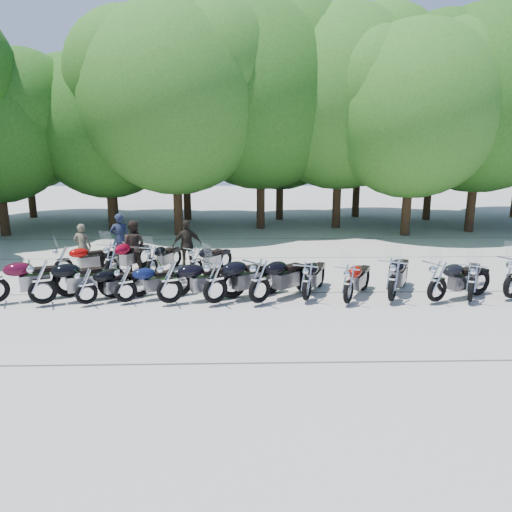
{
  "coord_description": "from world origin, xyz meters",
  "views": [
    {
      "loc": [
        -0.31,
        -11.11,
        3.97
      ],
      "look_at": [
        0.0,
        1.5,
        1.1
      ],
      "focal_mm": 32.0,
      "sensor_mm": 36.0,
      "label": 1
    }
  ],
  "objects_px": {
    "motorcycle_15": "(152,260)",
    "rider_0": "(83,246)",
    "motorcycle_2": "(86,285)",
    "motorcycle_8": "(349,283)",
    "motorcycle_4": "(169,281)",
    "rider_1": "(133,246)",
    "motorcycle_6": "(260,280)",
    "motorcycle_13": "(63,260)",
    "rider_2": "(187,245)",
    "rider_3": "(120,238)",
    "motorcycle_7": "(307,280)",
    "motorcycle_10": "(438,280)",
    "motorcycle_16": "(196,261)",
    "motorcycle_5": "(215,280)",
    "motorcycle_11": "(472,281)",
    "motorcycle_9": "(393,278)",
    "motorcycle_3": "(125,283)",
    "motorcycle_14": "(111,259)",
    "motorcycle_1": "(42,281)"
  },
  "relations": [
    {
      "from": "motorcycle_15",
      "to": "rider_0",
      "type": "distance_m",
      "value": 2.84
    },
    {
      "from": "motorcycle_2",
      "to": "motorcycle_8",
      "type": "xyz_separation_m",
      "value": [
        6.89,
        -0.12,
        0.05
      ]
    },
    {
      "from": "motorcycle_4",
      "to": "rider_1",
      "type": "height_order",
      "value": "rider_1"
    },
    {
      "from": "motorcycle_6",
      "to": "motorcycle_13",
      "type": "distance_m",
      "value": 6.86
    },
    {
      "from": "rider_2",
      "to": "rider_3",
      "type": "bearing_deg",
      "value": -42.53
    },
    {
      "from": "motorcycle_6",
      "to": "motorcycle_13",
      "type": "height_order",
      "value": "motorcycle_6"
    },
    {
      "from": "motorcycle_7",
      "to": "motorcycle_10",
      "type": "bearing_deg",
      "value": -161.64
    },
    {
      "from": "rider_0",
      "to": "motorcycle_16",
      "type": "bearing_deg",
      "value": 159.08
    },
    {
      "from": "motorcycle_5",
      "to": "rider_3",
      "type": "xyz_separation_m",
      "value": [
        -3.75,
        4.87,
        0.2
      ]
    },
    {
      "from": "motorcycle_11",
      "to": "rider_3",
      "type": "distance_m",
      "value": 11.64
    },
    {
      "from": "motorcycle_9",
      "to": "motorcycle_4",
      "type": "bearing_deg",
      "value": 27.86
    },
    {
      "from": "motorcycle_4",
      "to": "motorcycle_16",
      "type": "xyz_separation_m",
      "value": [
        0.41,
        2.64,
        -0.1
      ]
    },
    {
      "from": "motorcycle_6",
      "to": "motorcycle_9",
      "type": "distance_m",
      "value": 3.56
    },
    {
      "from": "motorcycle_6",
      "to": "motorcycle_13",
      "type": "bearing_deg",
      "value": 25.3
    },
    {
      "from": "motorcycle_7",
      "to": "motorcycle_9",
      "type": "relative_size",
      "value": 0.9
    },
    {
      "from": "motorcycle_3",
      "to": "motorcycle_15",
      "type": "relative_size",
      "value": 1.03
    },
    {
      "from": "motorcycle_7",
      "to": "rider_2",
      "type": "distance_m",
      "value": 5.15
    },
    {
      "from": "motorcycle_13",
      "to": "rider_3",
      "type": "distance_m",
      "value": 2.42
    },
    {
      "from": "rider_1",
      "to": "rider_3",
      "type": "relative_size",
      "value": 0.95
    },
    {
      "from": "motorcycle_15",
      "to": "rider_2",
      "type": "relative_size",
      "value": 1.18
    },
    {
      "from": "motorcycle_5",
      "to": "motorcycle_11",
      "type": "distance_m",
      "value": 6.81
    },
    {
      "from": "motorcycle_7",
      "to": "rider_3",
      "type": "bearing_deg",
      "value": -15.11
    },
    {
      "from": "motorcycle_14",
      "to": "motorcycle_2",
      "type": "bearing_deg",
      "value": 113.61
    },
    {
      "from": "motorcycle_9",
      "to": "motorcycle_14",
      "type": "distance_m",
      "value": 8.56
    },
    {
      "from": "motorcycle_1",
      "to": "motorcycle_11",
      "type": "relative_size",
      "value": 1.1
    },
    {
      "from": "rider_3",
      "to": "motorcycle_7",
      "type": "bearing_deg",
      "value": 129.68
    },
    {
      "from": "motorcycle_9",
      "to": "motorcycle_13",
      "type": "height_order",
      "value": "motorcycle_9"
    },
    {
      "from": "motorcycle_1",
      "to": "motorcycle_2",
      "type": "bearing_deg",
      "value": -114.03
    },
    {
      "from": "motorcycle_9",
      "to": "motorcycle_13",
      "type": "relative_size",
      "value": 1.18
    },
    {
      "from": "motorcycle_5",
      "to": "motorcycle_16",
      "type": "relative_size",
      "value": 1.22
    },
    {
      "from": "motorcycle_15",
      "to": "rider_3",
      "type": "bearing_deg",
      "value": -29.95
    },
    {
      "from": "motorcycle_2",
      "to": "motorcycle_16",
      "type": "relative_size",
      "value": 0.98
    },
    {
      "from": "motorcycle_6",
      "to": "motorcycle_8",
      "type": "relative_size",
      "value": 1.14
    },
    {
      "from": "motorcycle_3",
      "to": "motorcycle_15",
      "type": "bearing_deg",
      "value": -30.74
    },
    {
      "from": "motorcycle_1",
      "to": "motorcycle_14",
      "type": "distance_m",
      "value": 2.81
    },
    {
      "from": "motorcycle_1",
      "to": "motorcycle_5",
      "type": "xyz_separation_m",
      "value": [
        4.51,
        -0.04,
        0.02
      ]
    },
    {
      "from": "motorcycle_6",
      "to": "rider_3",
      "type": "xyz_separation_m",
      "value": [
        -4.91,
        4.88,
        0.21
      ]
    },
    {
      "from": "motorcycle_3",
      "to": "motorcycle_16",
      "type": "xyz_separation_m",
      "value": [
        1.6,
        2.49,
        -0.01
      ]
    },
    {
      "from": "motorcycle_9",
      "to": "motorcycle_6",
      "type": "bearing_deg",
      "value": 28.8
    },
    {
      "from": "motorcycle_2",
      "to": "motorcycle_5",
      "type": "height_order",
      "value": "motorcycle_5"
    },
    {
      "from": "motorcycle_1",
      "to": "motorcycle_9",
      "type": "bearing_deg",
      "value": -114.29
    },
    {
      "from": "motorcycle_16",
      "to": "motorcycle_2",
      "type": "bearing_deg",
      "value": 81.23
    },
    {
      "from": "motorcycle_7",
      "to": "motorcycle_15",
      "type": "distance_m",
      "value": 5.41
    },
    {
      "from": "motorcycle_5",
      "to": "motorcycle_6",
      "type": "relative_size",
      "value": 1.01
    },
    {
      "from": "motorcycle_5",
      "to": "motorcycle_14",
      "type": "xyz_separation_m",
      "value": [
        -3.45,
        2.64,
        -0.04
      ]
    },
    {
      "from": "motorcycle_15",
      "to": "motorcycle_16",
      "type": "xyz_separation_m",
      "value": [
        1.45,
        -0.25,
        0.01
      ]
    },
    {
      "from": "motorcycle_1",
      "to": "motorcycle_8",
      "type": "xyz_separation_m",
      "value": [
        8.02,
        -0.11,
        -0.08
      ]
    },
    {
      "from": "rider_2",
      "to": "rider_1",
      "type": "bearing_deg",
      "value": -18.62
    },
    {
      "from": "motorcycle_6",
      "to": "motorcycle_10",
      "type": "bearing_deg",
      "value": -129.91
    },
    {
      "from": "motorcycle_14",
      "to": "rider_2",
      "type": "height_order",
      "value": "rider_2"
    }
  ]
}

